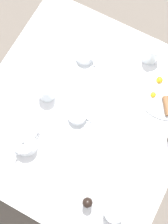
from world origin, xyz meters
TOP-DOWN VIEW (x-y plane):
  - ground_plane at (0.00, 0.00)m, footprint 8.00×8.00m
  - table at (0.00, 0.00)m, footprint 0.98×1.05m
  - breakfast_plate at (0.30, 0.27)m, footprint 0.27×0.27m
  - teapot_near at (-0.16, -0.26)m, footprint 0.10×0.18m
  - teacup_with_saucer_left at (-0.02, -0.03)m, footprint 0.16×0.16m
  - teacup_with_saucer_right at (-0.13, 0.26)m, footprint 0.16×0.16m
  - water_glass_tall at (-0.20, -0.00)m, footprint 0.08×0.08m
  - water_glass_short at (0.15, 0.41)m, footprint 0.08×0.08m
  - wine_glass_spare at (0.32, -0.34)m, footprint 0.08×0.08m
  - salt_grinder at (0.20, -0.35)m, footprint 0.04×0.04m
  - fork_by_plate at (-0.36, 0.07)m, footprint 0.17×0.10m
  - knife_by_plate at (0.37, -0.12)m, footprint 0.18×0.08m
  - spoon_for_tea at (-0.38, 0.28)m, footprint 0.15×0.09m
  - fork_spare at (0.05, -0.35)m, footprint 0.05×0.16m

SIDE VIEW (x-z plane):
  - ground_plane at x=0.00m, z-range 0.00..0.00m
  - table at x=0.00m, z-range 0.29..1.00m
  - fork_by_plate at x=-0.36m, z-range 0.71..0.72m
  - knife_by_plate at x=0.37m, z-range 0.71..0.72m
  - spoon_for_tea at x=-0.38m, z-range 0.71..0.72m
  - fork_spare at x=0.05m, z-range 0.71..0.72m
  - breakfast_plate at x=0.30m, z-range 0.70..0.74m
  - teacup_with_saucer_left at x=-0.02m, z-range 0.71..0.77m
  - teacup_with_saucer_right at x=-0.13m, z-range 0.71..0.77m
  - teapot_near at x=-0.16m, z-range 0.70..0.81m
  - wine_glass_spare at x=0.32m, z-range 0.71..0.82m
  - water_glass_tall at x=-0.20m, z-range 0.71..0.83m
  - water_glass_short at x=0.15m, z-range 0.71..0.83m
  - salt_grinder at x=0.20m, z-range 0.71..0.83m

